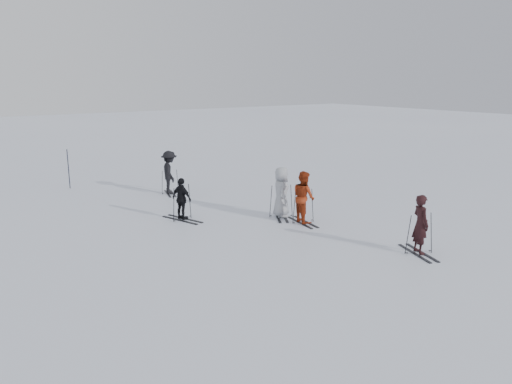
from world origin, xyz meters
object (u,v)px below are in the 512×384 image
Objects in this scene: skier_uphill_left at (182,200)px; skier_uphill_far at (170,173)px; skier_near_dark at (420,225)px; skier_grey at (281,193)px; piste_marker at (68,169)px; skier_red at (304,198)px.

skier_uphill_far reaches higher than skier_uphill_left.
skier_uphill_left is at bearing 175.71° from skier_uphill_far.
skier_near_dark is 5.57m from skier_grey.
skier_uphill_left is 0.83× the size of piste_marker.
skier_red is 1.07m from skier_grey.
skier_red is at bearing -63.51° from piste_marker.
piste_marker is at bearing 57.31° from skier_uphill_far.
skier_uphill_far is 5.07m from piste_marker.
skier_red is 7.20m from skier_uphill_far.
skier_uphill_left is (-3.22, 1.77, -0.17)m from skier_grey.
skier_uphill_left is 4.36m from skier_uphill_far.
skier_uphill_far reaches higher than piste_marker.
skier_near_dark is 0.92× the size of skier_uphill_far.
skier_near_dark is 0.95× the size of piste_marker.
skier_grey is 6.13m from skier_uphill_far.
skier_uphill_far is at bearing 47.07° from skier_grey.
skier_red and piste_marker have the same top height.
skier_uphill_far is 1.03× the size of piste_marker.
piste_marker is (-5.33, 10.70, -0.00)m from skier_red.
skier_red is (-0.72, 4.45, 0.05)m from skier_near_dark.
skier_grey is 0.97× the size of skier_uphill_far.
skier_uphill_far is (1.47, 4.10, 0.19)m from skier_uphill_left.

